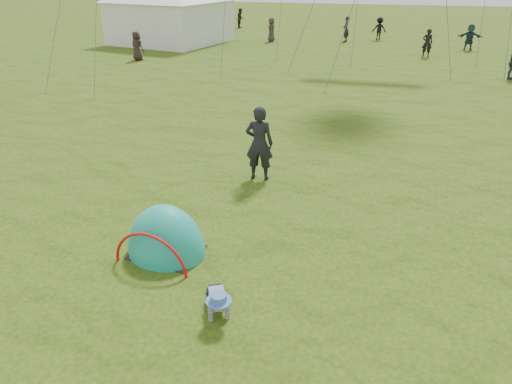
% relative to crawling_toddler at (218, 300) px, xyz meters
% --- Properties ---
extents(ground, '(140.00, 140.00, 0.00)m').
position_rel_crawling_toddler_xyz_m(ground, '(-0.27, 0.29, -0.28)').
color(ground, '#1A4709').
extents(crawling_toddler, '(0.77, 0.88, 0.56)m').
position_rel_crawling_toddler_xyz_m(crawling_toddler, '(0.00, 0.00, 0.00)').
color(crawling_toddler, black).
rests_on(crawling_toddler, ground).
extents(popup_tent, '(1.72, 1.47, 2.04)m').
position_rel_crawling_toddler_xyz_m(popup_tent, '(-1.53, 1.42, -0.28)').
color(popup_tent, '#128F64').
rests_on(popup_tent, ground).
extents(standing_adult, '(0.74, 0.51, 1.96)m').
position_rel_crawling_toddler_xyz_m(standing_adult, '(-0.61, 5.28, 0.70)').
color(standing_adult, black).
rests_on(standing_adult, ground).
extents(event_marquee, '(8.67, 8.67, 4.99)m').
position_rel_crawling_toddler_xyz_m(event_marquee, '(-12.67, 27.27, 2.21)').
color(event_marquee, white).
rests_on(event_marquee, ground).
extents(crowd_person_0, '(0.64, 0.45, 1.67)m').
position_rel_crawling_toddler_xyz_m(crowd_person_0, '(5.08, 25.49, 0.55)').
color(crowd_person_0, black).
rests_on(crowd_person_0, ground).
extents(crowd_person_2, '(0.97, 0.43, 1.64)m').
position_rel_crawling_toddler_xyz_m(crowd_person_2, '(-17.56, 32.84, 0.54)').
color(crowd_person_2, black).
rests_on(crowd_person_2, ground).
extents(crowd_person_3, '(0.74, 1.19, 1.77)m').
position_rel_crawling_toddler_xyz_m(crowd_person_3, '(-14.05, 24.45, 0.61)').
color(crowd_person_3, black).
rests_on(crowd_person_3, ground).
extents(crowd_person_4, '(0.93, 0.75, 1.66)m').
position_rel_crawling_toddler_xyz_m(crowd_person_4, '(-11.72, 20.05, 0.55)').
color(crowd_person_4, black).
rests_on(crowd_person_4, ground).
extents(crowd_person_5, '(1.61, 0.93, 1.65)m').
position_rel_crawling_toddler_xyz_m(crowd_person_5, '(-14.61, 28.27, 0.55)').
color(crowd_person_5, '#242937').
rests_on(crowd_person_5, ground).
extents(crowd_person_7, '(0.72, 0.89, 1.70)m').
position_rel_crawling_toddler_xyz_m(crowd_person_7, '(-10.18, 37.04, 0.57)').
color(crowd_person_7, black).
rests_on(crowd_person_7, ground).
extents(crowd_person_9, '(1.09, 0.68, 1.63)m').
position_rel_crawling_toddler_xyz_m(crowd_person_9, '(2.13, 32.35, 0.53)').
color(crowd_person_9, black).
rests_on(crowd_person_9, ground).
extents(crowd_person_10, '(0.69, 0.92, 1.69)m').
position_rel_crawling_toddler_xyz_m(crowd_person_10, '(-5.62, 29.43, 0.57)').
color(crowd_person_10, '#372F29').
rests_on(crowd_person_10, ground).
extents(crowd_person_11, '(1.58, 0.60, 1.67)m').
position_rel_crawling_toddler_xyz_m(crowd_person_11, '(8.02, 28.82, 0.55)').
color(crowd_person_11, '#203039').
rests_on(crowd_person_11, ground).
extents(crowd_person_12, '(0.55, 0.72, 1.78)m').
position_rel_crawling_toddler_xyz_m(crowd_person_12, '(-0.25, 30.74, 0.61)').
color(crowd_person_12, black).
rests_on(crowd_person_12, ground).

